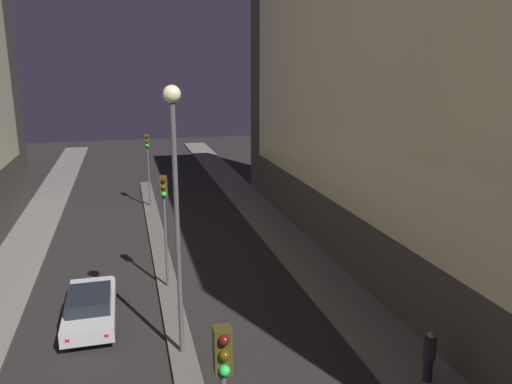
% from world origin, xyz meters
% --- Properties ---
extents(building_right, '(6.01, 35.38, 18.47)m').
position_xyz_m(building_right, '(11.37, 17.69, 9.24)').
color(building_right, '#423D38').
rests_on(building_right, ground).
extents(median_strip, '(0.89, 37.79, 0.14)m').
position_xyz_m(median_strip, '(0.00, 19.89, 0.07)').
color(median_strip, '#56544F').
rests_on(median_strip, ground).
extents(traffic_light_mid, '(0.32, 0.42, 5.02)m').
position_xyz_m(traffic_light_mid, '(0.00, 17.44, 3.80)').
color(traffic_light_mid, '#4C4C51').
rests_on(traffic_light_mid, median_strip).
extents(traffic_light_far, '(0.32, 0.42, 5.02)m').
position_xyz_m(traffic_light_far, '(0.00, 31.19, 3.80)').
color(traffic_light_far, '#4C4C51').
rests_on(traffic_light_far, median_strip).
extents(street_lamp, '(0.55, 0.55, 8.97)m').
position_xyz_m(street_lamp, '(0.00, 12.01, 6.30)').
color(street_lamp, '#4C4C51').
rests_on(street_lamp, median_strip).
extents(car_left_lane, '(1.83, 4.64, 1.38)m').
position_xyz_m(car_left_lane, '(-3.13, 15.11, 0.71)').
color(car_left_lane, '#B2B2B7').
rests_on(car_left_lane, ground).
extents(pedestrian_on_right_sidewalk, '(0.38, 0.38, 1.67)m').
position_xyz_m(pedestrian_on_right_sidewalk, '(7.19, 8.45, 1.01)').
color(pedestrian_on_right_sidewalk, black).
rests_on(pedestrian_on_right_sidewalk, sidewalk_right).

